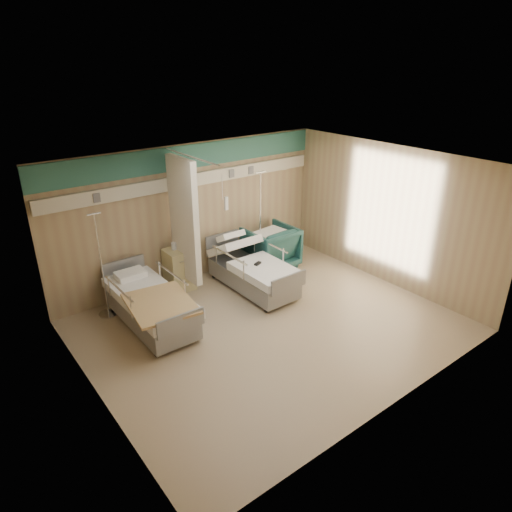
# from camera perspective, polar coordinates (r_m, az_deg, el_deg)

# --- Properties ---
(ground) EXTENTS (6.00, 5.00, 0.00)m
(ground) POSITION_cam_1_polar(r_m,az_deg,el_deg) (8.04, 1.84, -8.78)
(ground) COLOR gray
(ground) RESTS_ON ground
(room_walls) EXTENTS (6.04, 5.04, 2.82)m
(room_walls) POSITION_cam_1_polar(r_m,az_deg,el_deg) (7.37, 0.58, 4.26)
(room_walls) COLOR tan
(room_walls) RESTS_ON ground
(bed_right) EXTENTS (1.00, 2.16, 0.63)m
(bed_right) POSITION_cam_1_polar(r_m,az_deg,el_deg) (9.09, -0.41, -2.34)
(bed_right) COLOR white
(bed_right) RESTS_ON ground
(bed_left) EXTENTS (1.00, 2.16, 0.63)m
(bed_left) POSITION_cam_1_polar(r_m,az_deg,el_deg) (8.11, -12.95, -6.51)
(bed_left) COLOR white
(bed_left) RESTS_ON ground
(bedside_cabinet) EXTENTS (0.50, 0.48, 0.85)m
(bedside_cabinet) POSITION_cam_1_polar(r_m,az_deg,el_deg) (9.18, -9.57, -1.67)
(bedside_cabinet) COLOR #CABC7E
(bedside_cabinet) RESTS_ON ground
(visitor_armchair) EXTENTS (1.00, 1.03, 0.93)m
(visitor_armchair) POSITION_cam_1_polar(r_m,az_deg,el_deg) (10.00, 1.83, 1.12)
(visitor_armchair) COLOR #1E4C4B
(visitor_armchair) RESTS_ON ground
(waffle_blanket) EXTENTS (0.73, 0.66, 0.08)m
(waffle_blanket) POSITION_cam_1_polar(r_m,az_deg,el_deg) (9.81, 2.07, 3.81)
(waffle_blanket) COLOR white
(waffle_blanket) RESTS_ON visitor_armchair
(iv_stand_right) EXTENTS (0.38, 0.38, 2.13)m
(iv_stand_right) POSITION_cam_1_polar(r_m,az_deg,el_deg) (10.05, 0.51, 1.08)
(iv_stand_right) COLOR silver
(iv_stand_right) RESTS_ON ground
(iv_stand_left) EXTENTS (0.35, 0.35, 1.94)m
(iv_stand_left) POSITION_cam_1_polar(r_m,az_deg,el_deg) (8.60, -18.24, -4.68)
(iv_stand_left) COLOR silver
(iv_stand_left) RESTS_ON ground
(call_remote) EXTENTS (0.17, 0.12, 0.04)m
(call_remote) POSITION_cam_1_polar(r_m,az_deg,el_deg) (8.78, 0.21, -0.95)
(call_remote) COLOR black
(call_remote) RESTS_ON bed_right
(tan_blanket) EXTENTS (1.13, 1.35, 0.04)m
(tan_blanket) POSITION_cam_1_polar(r_m,az_deg,el_deg) (7.57, -11.87, -5.83)
(tan_blanket) COLOR tan
(tan_blanket) RESTS_ON bed_left
(toiletry_bag) EXTENTS (0.26, 0.19, 0.13)m
(toiletry_bag) POSITION_cam_1_polar(r_m,az_deg,el_deg) (9.10, -9.33, 1.49)
(toiletry_bag) COLOR black
(toiletry_bag) RESTS_ON bedside_cabinet
(white_cup) EXTENTS (0.11, 0.11, 0.14)m
(white_cup) POSITION_cam_1_polar(r_m,az_deg,el_deg) (9.01, -10.23, 1.23)
(white_cup) COLOR white
(white_cup) RESTS_ON bedside_cabinet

